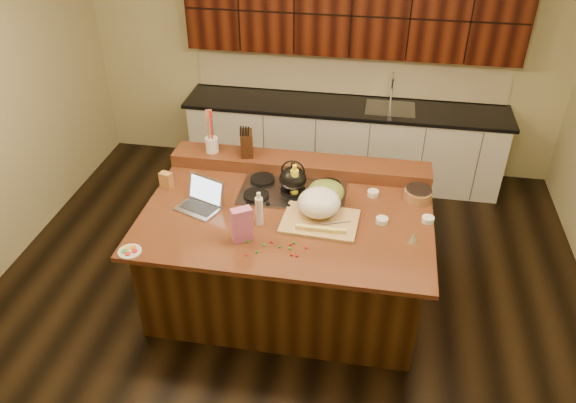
# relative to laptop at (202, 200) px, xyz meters

# --- Properties ---
(room) EXTENTS (5.52, 5.02, 2.72)m
(room) POSITION_rel_laptop_xyz_m (0.72, 0.03, 0.36)
(room) COLOR black
(room) RESTS_ON ground
(island) EXTENTS (2.40, 1.60, 0.92)m
(island) POSITION_rel_laptop_xyz_m (0.72, 0.03, -0.52)
(island) COLOR black
(island) RESTS_ON ground
(back_ledge) EXTENTS (2.40, 0.30, 0.12)m
(back_ledge) POSITION_rel_laptop_xyz_m (0.72, 0.73, -0.01)
(back_ledge) COLOR black
(back_ledge) RESTS_ON island
(cooktop) EXTENTS (0.92, 0.52, 0.05)m
(cooktop) POSITION_rel_laptop_xyz_m (0.72, 0.33, -0.05)
(cooktop) COLOR gray
(cooktop) RESTS_ON island
(back_counter) EXTENTS (3.70, 0.66, 2.40)m
(back_counter) POSITION_rel_laptop_xyz_m (1.02, 2.25, -0.00)
(back_counter) COLOR silver
(back_counter) RESTS_ON ground
(kettle) EXTENTS (0.25, 0.25, 0.21)m
(kettle) POSITION_rel_laptop_xyz_m (0.72, 0.33, 0.09)
(kettle) COLOR black
(kettle) RESTS_ON cooktop
(green_bowl) EXTENTS (0.38, 0.38, 0.17)m
(green_bowl) POSITION_rel_laptop_xyz_m (1.02, 0.20, 0.07)
(green_bowl) COLOR olive
(green_bowl) RESTS_ON cooktop
(laptop) EXTENTS (0.42, 0.38, 0.24)m
(laptop) POSITION_rel_laptop_xyz_m (0.00, 0.00, 0.00)
(laptop) COLOR #B7B7BC
(laptop) RESTS_ON island
(oil_bottle) EXTENTS (0.08, 0.08, 0.27)m
(oil_bottle) POSITION_rel_laptop_xyz_m (0.74, 0.27, 0.07)
(oil_bottle) COLOR gold
(oil_bottle) RESTS_ON island
(vinegar_bottle) EXTENTS (0.08, 0.08, 0.25)m
(vinegar_bottle) POSITION_rel_laptop_xyz_m (0.53, -0.16, 0.06)
(vinegar_bottle) COLOR silver
(vinegar_bottle) RESTS_ON island
(wooden_tray) EXTENTS (0.63, 0.50, 0.25)m
(wooden_tray) POSITION_rel_laptop_xyz_m (0.99, 0.00, 0.04)
(wooden_tray) COLOR tan
(wooden_tray) RESTS_ON island
(ramekin_a) EXTENTS (0.12, 0.12, 0.04)m
(ramekin_a) POSITION_rel_laptop_xyz_m (1.87, 0.10, -0.04)
(ramekin_a) COLOR white
(ramekin_a) RESTS_ON island
(ramekin_b) EXTENTS (0.11, 0.11, 0.04)m
(ramekin_b) POSITION_rel_laptop_xyz_m (1.50, 0.02, -0.04)
(ramekin_b) COLOR white
(ramekin_b) RESTS_ON island
(ramekin_c) EXTENTS (0.10, 0.10, 0.04)m
(ramekin_c) POSITION_rel_laptop_xyz_m (1.41, 0.41, -0.04)
(ramekin_c) COLOR white
(ramekin_c) RESTS_ON island
(strainer_bowl) EXTENTS (0.25, 0.25, 0.09)m
(strainer_bowl) POSITION_rel_laptop_xyz_m (1.80, 0.42, -0.02)
(strainer_bowl) COLOR #996B3F
(strainer_bowl) RESTS_ON island
(kitchen_timer) EXTENTS (0.10, 0.10, 0.07)m
(kitchen_timer) POSITION_rel_laptop_xyz_m (1.75, -0.17, -0.03)
(kitchen_timer) COLOR silver
(kitchen_timer) RESTS_ON island
(pink_bag) EXTENTS (0.17, 0.15, 0.29)m
(pink_bag) POSITION_rel_laptop_xyz_m (0.44, -0.38, 0.08)
(pink_bag) COLOR #CA5F9A
(pink_bag) RESTS_ON island
(candy_plate) EXTENTS (0.20, 0.20, 0.01)m
(candy_plate) POSITION_rel_laptop_xyz_m (-0.36, -0.68, -0.06)
(candy_plate) COLOR white
(candy_plate) RESTS_ON island
(package_box) EXTENTS (0.12, 0.10, 0.15)m
(package_box) POSITION_rel_laptop_xyz_m (-0.40, 0.23, 0.01)
(package_box) COLOR #B87B41
(package_box) RESTS_ON island
(utensil_crock) EXTENTS (0.12, 0.12, 0.14)m
(utensil_crock) POSITION_rel_laptop_xyz_m (-0.11, 0.73, 0.12)
(utensil_crock) COLOR white
(utensil_crock) RESTS_ON back_ledge
(knife_block) EXTENTS (0.16, 0.21, 0.23)m
(knife_block) POSITION_rel_laptop_xyz_m (0.22, 0.73, 0.17)
(knife_block) COLOR black
(knife_block) RESTS_ON back_ledge
(gumdrop_0) EXTENTS (0.02, 0.02, 0.02)m
(gumdrop_0) POSITION_rel_laptop_xyz_m (0.95, -0.41, -0.06)
(gumdrop_0) COLOR red
(gumdrop_0) RESTS_ON island
(gumdrop_1) EXTENTS (0.02, 0.02, 0.02)m
(gumdrop_1) POSITION_rel_laptop_xyz_m (0.59, -0.53, -0.06)
(gumdrop_1) COLOR #198C26
(gumdrop_1) RESTS_ON island
(gumdrop_2) EXTENTS (0.02, 0.02, 0.02)m
(gumdrop_2) POSITION_rel_laptop_xyz_m (0.67, -0.39, -0.06)
(gumdrop_2) COLOR red
(gumdrop_2) RESTS_ON island
(gumdrop_3) EXTENTS (0.02, 0.02, 0.02)m
(gumdrop_3) POSITION_rel_laptop_xyz_m (0.82, -0.44, -0.06)
(gumdrop_3) COLOR #198C26
(gumdrop_3) RESTS_ON island
(gumdrop_4) EXTENTS (0.02, 0.02, 0.02)m
(gumdrop_4) POSITION_rel_laptop_xyz_m (0.89, -0.52, -0.06)
(gumdrop_4) COLOR red
(gumdrop_4) RESTS_ON island
(gumdrop_5) EXTENTS (0.02, 0.02, 0.02)m
(gumdrop_5) POSITION_rel_laptop_xyz_m (0.62, -0.44, -0.06)
(gumdrop_5) COLOR #198C26
(gumdrop_5) RESTS_ON island
(gumdrop_6) EXTENTS (0.02, 0.02, 0.02)m
(gumdrop_6) POSITION_rel_laptop_xyz_m (0.52, -0.57, -0.06)
(gumdrop_6) COLOR red
(gumdrop_6) RESTS_ON island
(gumdrop_7) EXTENTS (0.02, 0.02, 0.02)m
(gumdrop_7) POSITION_rel_laptop_xyz_m (0.84, -0.37, -0.06)
(gumdrop_7) COLOR #198C26
(gumdrop_7) RESTS_ON island
(gumdrop_8) EXTENTS (0.02, 0.02, 0.02)m
(gumdrop_8) POSITION_rel_laptop_xyz_m (0.85, -0.51, -0.06)
(gumdrop_8) COLOR red
(gumdrop_8) RESTS_ON island
(gumdrop_9) EXTENTS (0.02, 0.02, 0.02)m
(gumdrop_9) POSITION_rel_laptop_xyz_m (0.49, -0.41, -0.06)
(gumdrop_9) COLOR #198C26
(gumdrop_9) RESTS_ON island
(gumdrop_10) EXTENTS (0.02, 0.02, 0.02)m
(gumdrop_10) POSITION_rel_laptop_xyz_m (0.83, -0.39, -0.06)
(gumdrop_10) COLOR red
(gumdrop_10) RESTS_ON island
(gumdrop_11) EXTENTS (0.02, 0.02, 0.02)m
(gumdrop_11) POSITION_rel_laptop_xyz_m (0.75, -0.44, -0.06)
(gumdrop_11) COLOR #198C26
(gumdrop_11) RESTS_ON island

